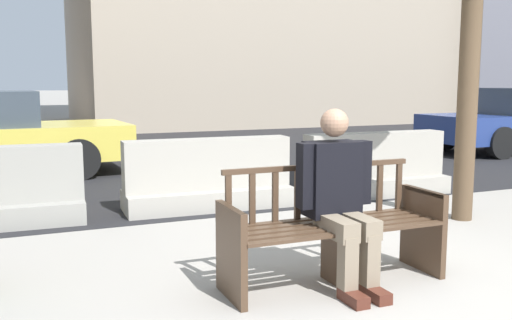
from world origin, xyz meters
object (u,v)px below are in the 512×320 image
jersey_barrier_centre (208,180)px  jersey_barrier_right (375,170)px  street_bench (332,231)px  seated_person (339,194)px

jersey_barrier_centre → jersey_barrier_right: same height
street_bench → seated_person: size_ratio=1.29×
jersey_barrier_centre → jersey_barrier_right: (2.31, -0.09, 0.00)m
seated_person → jersey_barrier_centre: (-0.07, 2.87, -0.35)m
street_bench → jersey_barrier_right: street_bench is taller
jersey_barrier_right → jersey_barrier_centre: bearing=177.8°
seated_person → street_bench: bearing=104.6°
seated_person → jersey_barrier_centre: bearing=91.5°
street_bench → jersey_barrier_centre: street_bench is taller
seated_person → jersey_barrier_centre: seated_person is taller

